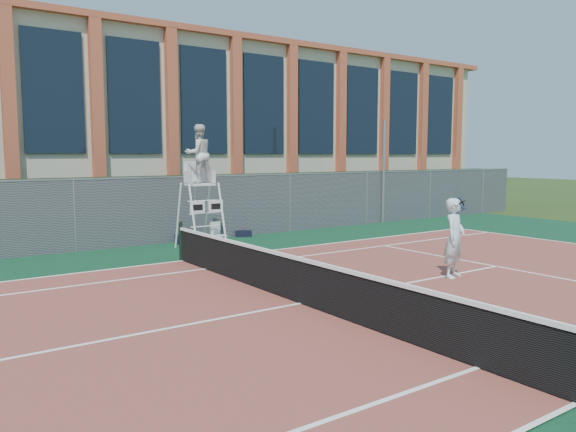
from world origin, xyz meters
TOP-DOWN VIEW (x-y plane):
  - ground at (0.00, 0.00)m, footprint 120.00×120.00m
  - apron at (0.00, 1.00)m, footprint 36.00×20.00m
  - tennis_court at (0.00, 0.00)m, footprint 23.77×10.97m
  - tennis_net at (0.00, 0.00)m, footprint 0.10×11.30m
  - fence at (0.00, 8.80)m, footprint 40.00×0.06m
  - hedge at (0.00, 10.00)m, footprint 40.00×1.40m
  - building at (0.00, 17.95)m, footprint 45.00×10.60m
  - steel_pole at (10.87, 8.70)m, footprint 0.12×0.12m
  - umpire_chair at (1.30, 7.05)m, footprint 1.10×1.69m
  - plastic_chair at (1.87, 6.98)m, footprint 0.45×0.45m
  - sports_bag_near at (1.45, 8.39)m, footprint 0.77×0.41m
  - sports_bag_far at (3.80, 8.60)m, footprint 0.62×0.48m
  - tennis_player at (4.41, -0.19)m, footprint 1.09×0.79m

SIDE VIEW (x-z plane):
  - ground at x=0.00m, z-range 0.00..0.00m
  - apron at x=0.00m, z-range 0.00..0.01m
  - tennis_court at x=0.00m, z-range 0.01..0.03m
  - sports_bag_far at x=3.80m, z-range 0.01..0.24m
  - sports_bag_near at x=1.45m, z-range 0.01..0.32m
  - plastic_chair at x=1.87m, z-range 0.08..0.91m
  - tennis_net at x=0.00m, z-range -0.01..1.09m
  - tennis_player at x=4.41m, z-range 0.04..1.93m
  - fence at x=0.00m, z-range 0.00..2.20m
  - hedge at x=0.00m, z-range 0.00..2.20m
  - steel_pole at x=10.87m, z-range 0.00..4.41m
  - umpire_chair at x=1.30m, z-range 0.91..4.84m
  - building at x=0.00m, z-range 0.03..8.26m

